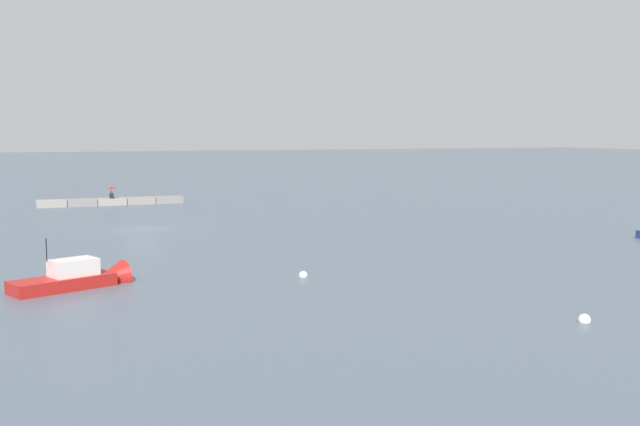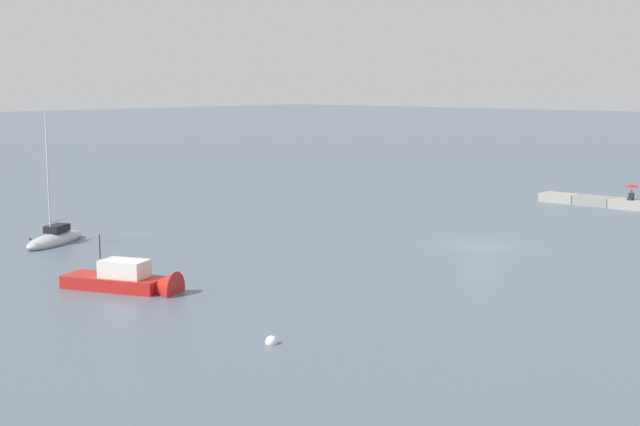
# 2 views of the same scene
# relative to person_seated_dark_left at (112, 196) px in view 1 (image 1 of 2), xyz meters

# --- Properties ---
(ground_plane) EXTENTS (500.00, 500.00, 0.00)m
(ground_plane) POSITION_rel_person_seated_dark_left_xyz_m (0.02, 21.19, -0.96)
(ground_plane) COLOR slate
(seawall_pier) EXTENTS (14.78, 1.91, 0.71)m
(seawall_pier) POSITION_rel_person_seated_dark_left_xyz_m (0.02, -0.09, -0.61)
(seawall_pier) COLOR gray
(seawall_pier) RESTS_ON ground_plane
(person_seated_dark_left) EXTENTS (0.44, 0.63, 0.73)m
(person_seated_dark_left) POSITION_rel_person_seated_dark_left_xyz_m (0.00, 0.00, 0.00)
(person_seated_dark_left) COLOR #1E2333
(person_seated_dark_left) RESTS_ON seawall_pier
(umbrella_open_red) EXTENTS (1.11, 1.11, 1.25)m
(umbrella_open_red) POSITION_rel_person_seated_dark_left_xyz_m (0.01, -0.06, 0.84)
(umbrella_open_red) COLOR black
(umbrella_open_red) RESTS_ON seawall_pier
(motorboat_red_near) EXTENTS (5.96, 3.77, 3.21)m
(motorboat_red_near) POSITION_rel_person_seated_dark_left_xyz_m (6.05, 42.15, -0.62)
(motorboat_red_near) COLOR red
(motorboat_red_near) RESTS_ON ground_plane
(mooring_buoy_mid) EXTENTS (0.46, 0.46, 0.46)m
(mooring_buoy_mid) POSITION_rel_person_seated_dark_left_xyz_m (-4.97, 43.90, -0.88)
(mooring_buoy_mid) COLOR white
(mooring_buoy_mid) RESTS_ON ground_plane
(mooring_buoy_far) EXTENTS (0.51, 0.51, 0.51)m
(mooring_buoy_far) POSITION_rel_person_seated_dark_left_xyz_m (-12.11, 56.83, -0.87)
(mooring_buoy_far) COLOR white
(mooring_buoy_far) RESTS_ON ground_plane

